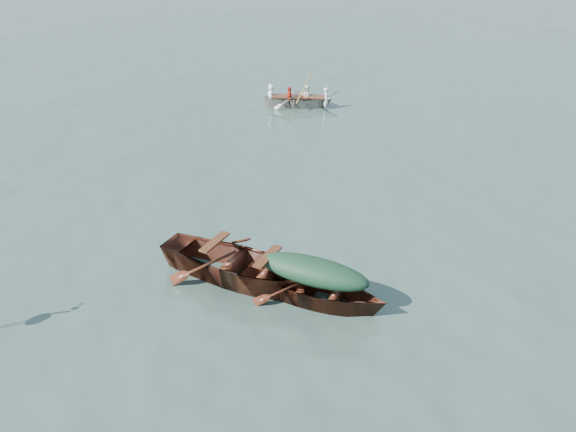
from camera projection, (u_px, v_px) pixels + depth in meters
The scene contains 8 objects.
ground at pixel (220, 289), 11.43m from camera, with size 140.00×140.00×0.00m, color #364C42.
green_tarp_boat at pixel (313, 300), 11.09m from camera, with size 1.27×4.09×0.94m, color #4F2212.
open_wooden_boat at pixel (242, 281), 11.67m from camera, with size 1.60×5.14×1.25m, color #4E1E13.
rowed_boat at pixel (298, 107), 22.36m from camera, with size 1.12×3.74×0.86m, color beige.
green_tarp_cover at pixel (313, 270), 10.74m from camera, with size 0.70×2.25×0.52m, color #14311D.
thwart_benches at pixel (241, 255), 11.37m from camera, with size 0.96×2.57×0.04m, color #43210F, non-canonical shape.
rowers at pixel (299, 87), 21.98m from camera, with size 1.01×2.62×0.76m, color silver.
oars at pixel (298, 95), 22.15m from camera, with size 2.60×0.60×0.06m, color olive, non-canonical shape.
Camera 1 is at (6.40, -7.00, 6.70)m, focal length 35.00 mm.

